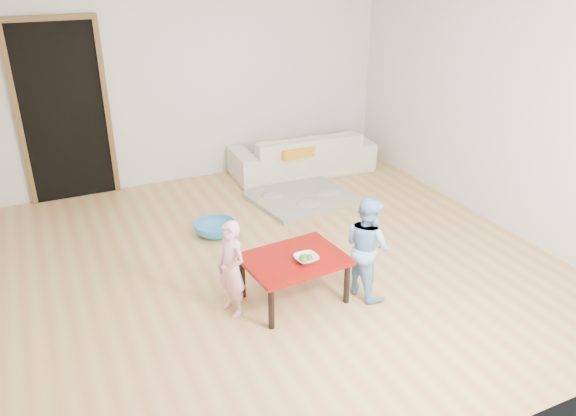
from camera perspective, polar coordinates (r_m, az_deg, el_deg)
floor at (r=5.46m, az=-0.89°, el=-5.39°), size 5.00×5.00×0.01m
back_wall at (r=7.23m, az=-9.27°, el=12.96°), size 5.00×0.02×2.60m
right_wall at (r=6.34m, az=20.49°, el=10.07°), size 0.02×5.00×2.60m
doorway at (r=7.02m, az=-21.82°, el=8.85°), size 1.02×0.08×2.11m
sofa at (r=7.53m, az=1.45°, el=5.64°), size 1.92×0.83×0.55m
cushion at (r=7.19m, az=0.45°, el=5.94°), size 0.48×0.43×0.12m
red_table at (r=4.80m, az=0.64°, el=-7.18°), size 0.88×0.69×0.41m
bowl at (r=4.63m, az=1.88°, el=-5.16°), size 0.20×0.20×0.05m
broccoli at (r=4.63m, az=1.88°, el=-5.12°), size 0.12×0.12×0.06m
child_pink at (r=4.56m, az=-5.79°, el=-6.15°), size 0.29×0.35×0.82m
child_blue at (r=4.81m, az=8.02°, el=-3.93°), size 0.42×0.50×0.91m
basin at (r=5.96m, az=-7.39°, el=-2.12°), size 0.44×0.44×0.14m
blanket at (r=6.75m, az=1.41°, el=1.07°), size 1.26×1.10×0.06m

